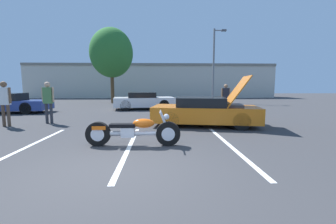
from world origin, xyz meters
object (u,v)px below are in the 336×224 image
Objects in this scene: motorcycle at (133,131)px; tree_background at (111,53)px; light_pole at (214,62)px; parked_car_right_row at (144,101)px; parked_car_left_row at (7,103)px; spectator_near_motorcycle at (48,99)px; spectator_midground at (226,96)px; show_car_hood_open at (205,111)px; spectator_by_show_car at (5,100)px.

tree_background is at bearing 104.75° from motorcycle.
parked_car_right_row is at bearing -137.21° from light_pole.
parked_car_left_row is 5.90m from spectator_near_motorcycle.
light_pole is 16.74m from parked_car_left_row.
spectator_midground is (8.84, 3.38, -0.06)m from spectator_near_motorcycle.
tree_background reaches higher than show_car_hood_open.
show_car_hood_open is 2.63× the size of spectator_midground.
parked_car_right_row is (-0.33, 9.53, 0.17)m from motorcycle.
parked_car_left_row reaches higher than motorcycle.
light_pole is 1.60× the size of parked_car_right_row.
light_pole is 2.65× the size of motorcycle.
spectator_by_show_car is at bearing -133.17° from light_pole.
light_pole is at bearing 26.46° from parked_car_left_row.
spectator_midground is (13.20, -0.56, 0.45)m from parked_car_left_row.
spectator_near_motorcycle is 9.46m from spectator_midground.
motorcycle is 11.48m from parked_car_left_row.
light_pole reaches higher than tree_background.
tree_background is at bearing 137.17° from spectator_midground.
parked_car_right_row is 8.22m from spectator_by_show_car.
parked_car_left_row is (-11.12, 4.72, -0.02)m from show_car_hood_open.
spectator_midground is at bearing -99.06° from light_pole.
parked_car_left_row is 2.63× the size of spectator_by_show_car.
tree_background is (-9.60, -0.56, 0.73)m from light_pole.
spectator_midground reaches higher than parked_car_right_row.
light_pole is 1.44× the size of parked_car_left_row.
spectator_midground is at bearing -32.55° from parked_car_right_row.
spectator_by_show_car is at bearing -170.32° from show_car_hood_open.
show_car_hood_open is 7.15m from parked_car_right_row.
tree_background is 11.61m from spectator_near_motorcycle.
light_pole is at bearing 48.87° from spectator_near_motorcycle.
spectator_by_show_car is at bearing -158.34° from spectator_midground.
spectator_near_motorcycle is (-6.75, 0.78, 0.50)m from show_car_hood_open.
tree_background is 1.41× the size of parked_car_left_row.
motorcycle is 1.43× the size of spectator_by_show_car.
tree_background reaches higher than spectator_midground.
tree_background is 1.50× the size of show_car_hood_open.
parked_car_left_row is (-4.91, -7.13, -3.99)m from tree_background.
light_pole is 9.65m from tree_background.
parked_car_left_row is 2.79× the size of spectator_midground.
motorcycle is at bearing -95.88° from parked_car_right_row.
light_pole is at bearing 69.93° from motorcycle.
tree_background reaches higher than parked_car_right_row.
parked_car_right_row is at bearing 125.10° from show_car_hood_open.
spectator_near_motorcycle is at bearing 138.34° from motorcycle.
tree_background is at bearing 113.16° from parked_car_right_row.
tree_background is 13.95m from show_car_hood_open.
tree_background is 12.39m from spectator_by_show_car.
parked_car_left_row reaches higher than parked_car_right_row.
light_pole is at bearing 3.31° from tree_background.
spectator_by_show_car reaches higher than spectator_near_motorcycle.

